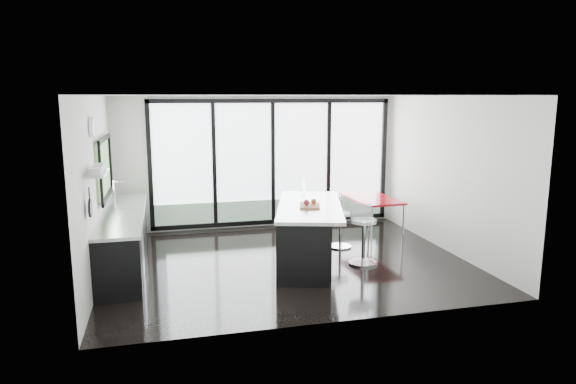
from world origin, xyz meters
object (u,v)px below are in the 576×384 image
object	(u,v)px
red_table	(371,216)
bar_stool_far	(340,230)
island	(305,233)
bar_stool_near	(363,242)

from	to	relation	value
red_table	bar_stool_far	bearing A→B (deg)	-142.57
island	red_table	xyz separation A→B (m)	(1.79, 1.38, -0.12)
island	bar_stool_near	world-z (taller)	island
bar_stool_near	bar_stool_far	distance (m)	1.02
red_table	island	bearing A→B (deg)	-142.31
bar_stool_near	red_table	distance (m)	1.90
island	bar_stool_far	world-z (taller)	island
island	bar_stool_far	bearing A→B (deg)	37.94
island	bar_stool_near	distance (m)	1.00
island	red_table	bearing A→B (deg)	37.69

